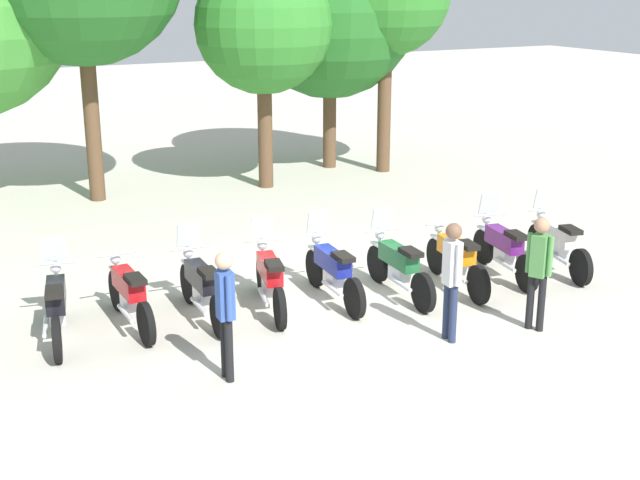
{
  "coord_description": "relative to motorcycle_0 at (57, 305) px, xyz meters",
  "views": [
    {
      "loc": [
        -6.1,
        -11.42,
        5.04
      ],
      "look_at": [
        0.0,
        0.5,
        0.9
      ],
      "focal_mm": 47.96,
      "sensor_mm": 36.0,
      "label": 1
    }
  ],
  "objects": [
    {
      "name": "motorcycle_5",
      "position": [
        5.33,
        -0.74,
        0.0
      ],
      "size": [
        0.62,
        2.19,
        1.37
      ],
      "rotation": [
        0.0,
        0.0,
        1.51
      ],
      "color": "black",
      "rests_on": "ground_plane"
    },
    {
      "name": "tree_3",
      "position": [
        6.45,
        7.24,
        3.4
      ],
      "size": [
        3.28,
        3.28,
        5.59
      ],
      "color": "brown",
      "rests_on": "ground_plane"
    },
    {
      "name": "tree_4",
      "position": [
        8.95,
        8.58,
        3.68
      ],
      "size": [
        4.62,
        4.62,
        6.52
      ],
      "color": "brown",
      "rests_on": "ground_plane"
    },
    {
      "name": "person_1",
      "position": [
        6.37,
        -2.89,
        0.5
      ],
      "size": [
        0.31,
        0.39,
        1.73
      ],
      "rotation": [
        0.0,
        0.0,
        0.49
      ],
      "color": "black",
      "rests_on": "ground_plane"
    },
    {
      "name": "ground_plane",
      "position": [
        4.26,
        -0.51,
        -0.52
      ],
      "size": [
        80.0,
        80.0,
        0.0
      ],
      "primitive_type": "plane",
      "color": "#BCB7A8"
    },
    {
      "name": "motorcycle_6",
      "position": [
        6.39,
        -0.86,
        -0.01
      ],
      "size": [
        0.7,
        2.18,
        0.99
      ],
      "rotation": [
        0.0,
        0.0,
        1.41
      ],
      "color": "black",
      "rests_on": "ground_plane"
    },
    {
      "name": "motorcycle_3",
      "position": [
        3.2,
        -0.35,
        0.0
      ],
      "size": [
        0.79,
        2.15,
        1.37
      ],
      "rotation": [
        0.0,
        0.0,
        1.33
      ],
      "color": "black",
      "rests_on": "ground_plane"
    },
    {
      "name": "motorcycle_7",
      "position": [
        7.46,
        -0.78,
        0.0
      ],
      "size": [
        0.72,
        2.17,
        1.37
      ],
      "rotation": [
        0.0,
        0.0,
        1.39
      ],
      "color": "black",
      "rests_on": "ground_plane"
    },
    {
      "name": "person_2",
      "position": [
        1.71,
        -2.34,
        0.51
      ],
      "size": [
        0.24,
        0.4,
        1.74
      ],
      "rotation": [
        0.0,
        0.0,
        6.24
      ],
      "color": "black",
      "rests_on": "ground_plane"
    },
    {
      "name": "motorcycle_0",
      "position": [
        0.0,
        0.0,
        0.0
      ],
      "size": [
        0.75,
        2.17,
        1.37
      ],
      "rotation": [
        0.0,
        0.0,
        1.37
      ],
      "color": "black",
      "rests_on": "ground_plane"
    },
    {
      "name": "motorcycle_4",
      "position": [
        4.26,
        -0.46,
        0.0
      ],
      "size": [
        0.62,
        2.19,
        1.37
      ],
      "rotation": [
        0.0,
        0.0,
        1.5
      ],
      "color": "black",
      "rests_on": "ground_plane"
    },
    {
      "name": "person_0",
      "position": [
        5.01,
        -2.64,
        0.52
      ],
      "size": [
        0.24,
        0.4,
        1.76
      ],
      "rotation": [
        0.0,
        0.0,
        3.08
      ],
      "color": "#232D4C",
      "rests_on": "ground_plane"
    },
    {
      "name": "motorcycle_1",
      "position": [
        1.06,
        -0.01,
        -0.01
      ],
      "size": [
        0.62,
        2.19,
        0.99
      ],
      "rotation": [
        0.0,
        0.0,
        1.59
      ],
      "color": "black",
      "rests_on": "ground_plane"
    },
    {
      "name": "motorcycle_2",
      "position": [
        2.13,
        -0.21,
        0.0
      ],
      "size": [
        0.62,
        2.19,
        1.37
      ],
      "rotation": [
        0.0,
        0.0,
        1.53
      ],
      "color": "black",
      "rests_on": "ground_plane"
    },
    {
      "name": "motorcycle_8",
      "position": [
        8.53,
        -0.96,
        0.0
      ],
      "size": [
        0.78,
        2.15,
        1.37
      ],
      "rotation": [
        0.0,
        0.0,
        1.34
      ],
      "color": "black",
      "rests_on": "ground_plane"
    }
  ]
}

